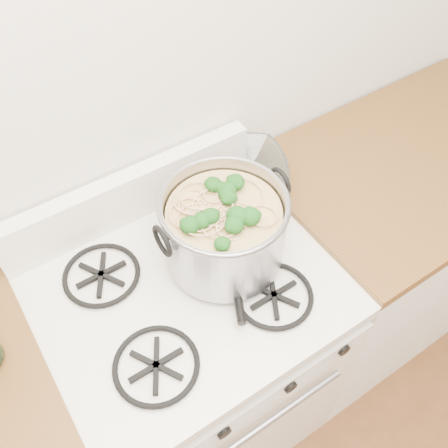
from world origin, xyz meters
The scene contains 6 objects.
gas_range centered at (0.00, 1.26, 0.44)m, with size 0.76×0.66×0.92m.
counter_left centered at (-0.51, 1.26, 0.46)m, with size 0.25×0.65×0.92m.
counter_right centered at (0.88, 1.26, 0.46)m, with size 1.00×0.65×0.92m.
stock_pot centered at (0.13, 1.29, 1.03)m, with size 0.35×0.32×0.22m.
spatula centered at (0.16, 1.31, 0.94)m, with size 0.29×0.31×0.02m, color black, non-canonical shape.
glass_bowl centered at (0.33, 1.49, 0.94)m, with size 0.11×0.11×0.03m, color white.
Camera 1 is at (-0.30, 0.63, 2.01)m, focal length 40.00 mm.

